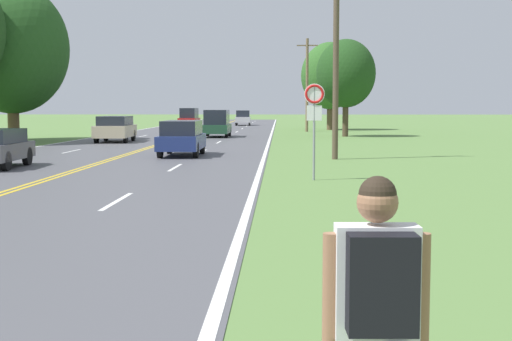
{
  "coord_description": "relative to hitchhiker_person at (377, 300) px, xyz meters",
  "views": [
    {
      "loc": [
        6.85,
        0.62,
        2.15
      ],
      "look_at": [
        6.41,
        13.96,
        0.95
      ],
      "focal_mm": 50.0,
      "sensor_mm": 36.0,
      "label": 1
    }
  ],
  "objects": [
    {
      "name": "car_silver_suv_distant",
      "position": [
        -4.8,
        78.43,
        -0.15
      ],
      "size": [
        1.86,
        4.52,
        1.73
      ],
      "rotation": [
        0.0,
        0.0,
        -1.54
      ],
      "color": "black",
      "rests_on": "ground"
    },
    {
      "name": "car_champagne_suv_mid_near",
      "position": [
        -10.57,
        39.26,
        -0.23
      ],
      "size": [
        2.13,
        4.7,
        1.58
      ],
      "rotation": [
        0.0,
        0.0,
        1.62
      ],
      "color": "black",
      "rests_on": "ground"
    },
    {
      "name": "car_red_van_receding",
      "position": [
        -10.11,
        71.11,
        -0.05
      ],
      "size": [
        1.93,
        4.08,
        2.01
      ],
      "rotation": [
        0.0,
        0.0,
        1.54
      ],
      "color": "black",
      "rests_on": "ground"
    },
    {
      "name": "car_dark_blue_suv_approaching",
      "position": [
        -4.82,
        27.13,
        -0.25
      ],
      "size": [
        1.74,
        4.38,
        1.54
      ],
      "rotation": [
        0.0,
        0.0,
        -1.56
      ],
      "color": "black",
      "rests_on": "ground"
    },
    {
      "name": "tree_mid_treeline",
      "position": [
        -17.5,
        40.98,
        4.73
      ],
      "size": [
        7.17,
        7.17,
        9.95
      ],
      "color": "brown",
      "rests_on": "ground"
    },
    {
      "name": "car_dark_green_van_mid_far",
      "position": [
        -5.01,
        46.57,
        -0.09
      ],
      "size": [
        1.8,
        4.62,
        1.93
      ],
      "rotation": [
        0.0,
        0.0,
        -1.57
      ],
      "color": "black",
      "rests_on": "ground"
    },
    {
      "name": "hitchhiker_person",
      "position": [
        0.0,
        0.0,
        0.0
      ],
      "size": [
        0.6,
        0.43,
        1.77
      ],
      "rotation": [
        0.0,
        0.0,
        1.6
      ],
      "color": "#38476B",
      "rests_on": "ground"
    },
    {
      "name": "tree_left_verge",
      "position": [
        4.1,
        62.65,
        3.91
      ],
      "size": [
        5.38,
        5.38,
        8.1
      ],
      "color": "brown",
      "rests_on": "ground"
    },
    {
      "name": "utility_pole_midground",
      "position": [
        1.72,
        25.33,
        3.36
      ],
      "size": [
        1.8,
        0.24,
        8.57
      ],
      "color": "brown",
      "rests_on": "ground"
    },
    {
      "name": "traffic_sign",
      "position": [
        0.46,
        16.93,
        1.05
      ],
      "size": [
        0.6,
        0.1,
        2.82
      ],
      "color": "gray",
      "rests_on": "ground"
    },
    {
      "name": "tree_right_cluster",
      "position": [
        4.19,
        47.82,
        3.44
      ],
      "size": [
        4.25,
        4.25,
        6.98
      ],
      "color": "#473828",
      "rests_on": "ground"
    },
    {
      "name": "utility_pole_far",
      "position": [
        1.79,
        57.85,
        3.06
      ],
      "size": [
        1.8,
        0.24,
        7.98
      ],
      "color": "brown",
      "rests_on": "ground"
    }
  ]
}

